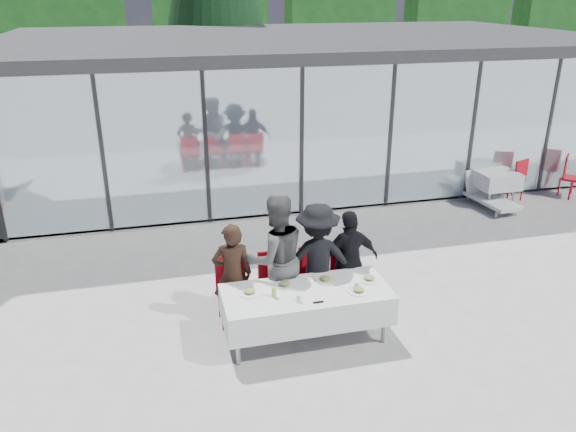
% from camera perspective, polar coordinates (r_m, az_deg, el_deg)
% --- Properties ---
extents(ground, '(90.00, 90.00, 0.00)m').
position_cam_1_polar(ground, '(8.34, 1.75, -10.64)').
color(ground, '#A09C98').
rests_on(ground, ground).
extents(pavilion, '(14.80, 8.80, 3.44)m').
position_cam_1_polar(pavilion, '(15.60, 0.81, 13.40)').
color(pavilion, gray).
rests_on(pavilion, ground).
extents(treeline, '(62.50, 2.00, 4.40)m').
position_cam_1_polar(treeline, '(34.82, -14.80, 17.64)').
color(treeline, '#113613').
rests_on(treeline, ground).
extents(dining_table, '(2.26, 0.96, 0.75)m').
position_cam_1_polar(dining_table, '(7.70, 1.87, -8.98)').
color(dining_table, silver).
rests_on(dining_table, ground).
extents(diner_a, '(0.61, 0.61, 1.55)m').
position_cam_1_polar(diner_a, '(7.96, -5.65, -5.98)').
color(diner_a, black).
rests_on(diner_a, ground).
extents(diner_chair_a, '(0.44, 0.44, 0.97)m').
position_cam_1_polar(diner_chair_a, '(8.18, -5.71, -7.09)').
color(diner_chair_a, '#AD0B17').
rests_on(diner_chair_a, ground).
extents(diner_b, '(1.05, 1.05, 1.92)m').
position_cam_1_polar(diner_b, '(7.98, -1.24, -4.33)').
color(diner_b, '#4F4F4F').
rests_on(diner_b, ground).
extents(diner_chair_b, '(0.44, 0.44, 0.97)m').
position_cam_1_polar(diner_chair_b, '(8.27, -1.40, -6.61)').
color(diner_chair_b, '#AD0B17').
rests_on(diner_chair_b, ground).
extents(diner_c, '(1.23, 1.23, 1.72)m').
position_cam_1_polar(diner_c, '(8.16, 2.98, -4.48)').
color(diner_c, black).
rests_on(diner_c, ground).
extents(diner_chair_c, '(0.44, 0.44, 0.97)m').
position_cam_1_polar(diner_chair_c, '(8.41, 2.71, -6.12)').
color(diner_chair_c, '#AD0B17').
rests_on(diner_chair_c, ground).
extents(diner_d, '(1.01, 1.01, 1.57)m').
position_cam_1_polar(diner_d, '(8.34, 6.23, -4.55)').
color(diner_d, black).
rests_on(diner_d, ground).
extents(diner_chair_d, '(0.44, 0.44, 0.97)m').
position_cam_1_polar(diner_chair_d, '(8.55, 5.91, -5.71)').
color(diner_chair_d, '#AD0B17').
rests_on(diner_chair_d, ground).
extents(plate_a, '(0.28, 0.28, 0.07)m').
position_cam_1_polar(plate_a, '(7.53, -3.93, -7.73)').
color(plate_a, silver).
rests_on(plate_a, dining_table).
extents(plate_b, '(0.28, 0.28, 0.07)m').
position_cam_1_polar(plate_b, '(7.70, -0.29, -6.94)').
color(plate_b, silver).
rests_on(plate_b, dining_table).
extents(plate_c, '(0.28, 0.28, 0.07)m').
position_cam_1_polar(plate_c, '(7.84, 3.82, -6.43)').
color(plate_c, silver).
rests_on(plate_c, dining_table).
extents(plate_d, '(0.28, 0.28, 0.07)m').
position_cam_1_polar(plate_d, '(7.92, 8.24, -6.31)').
color(plate_d, silver).
rests_on(plate_d, dining_table).
extents(plate_extra, '(0.28, 0.28, 0.07)m').
position_cam_1_polar(plate_extra, '(7.61, 7.17, -7.51)').
color(plate_extra, silver).
rests_on(plate_extra, dining_table).
extents(juice_bottle, '(0.06, 0.06, 0.15)m').
position_cam_1_polar(juice_bottle, '(7.42, -1.43, -7.70)').
color(juice_bottle, '#8ABF4F').
rests_on(juice_bottle, dining_table).
extents(drinking_glasses, '(0.92, 0.21, 0.10)m').
position_cam_1_polar(drinking_glasses, '(7.49, 4.16, -7.66)').
color(drinking_glasses, silver).
rests_on(drinking_glasses, dining_table).
extents(folded_eyeglasses, '(0.14, 0.03, 0.01)m').
position_cam_1_polar(folded_eyeglasses, '(7.33, 3.10, -8.73)').
color(folded_eyeglasses, black).
rests_on(folded_eyeglasses, dining_table).
extents(spare_table_right, '(0.86, 0.86, 0.74)m').
position_cam_1_polar(spare_table_right, '(13.39, 20.33, 3.53)').
color(spare_table_right, silver).
rests_on(spare_table_right, ground).
extents(spare_chair_a, '(0.62, 0.62, 0.97)m').
position_cam_1_polar(spare_chair_a, '(14.50, 26.69, 3.81)').
color(spare_chair_a, '#AD0B17').
rests_on(spare_chair_a, ground).
extents(spare_chair_b, '(0.57, 0.57, 0.97)m').
position_cam_1_polar(spare_chair_b, '(13.75, 22.12, 3.66)').
color(spare_chair_b, '#AD0B17').
rests_on(spare_chair_b, ground).
extents(lounger, '(0.75, 1.39, 0.72)m').
position_cam_1_polar(lounger, '(13.25, 19.62, 2.07)').
color(lounger, silver).
rests_on(lounger, ground).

